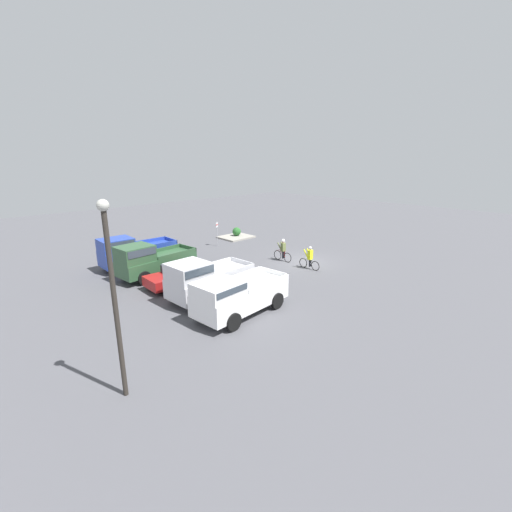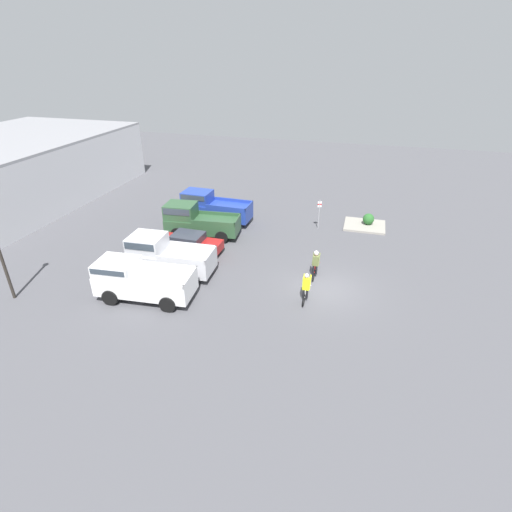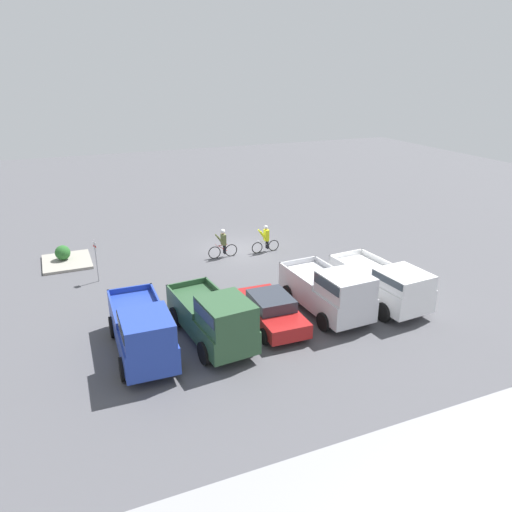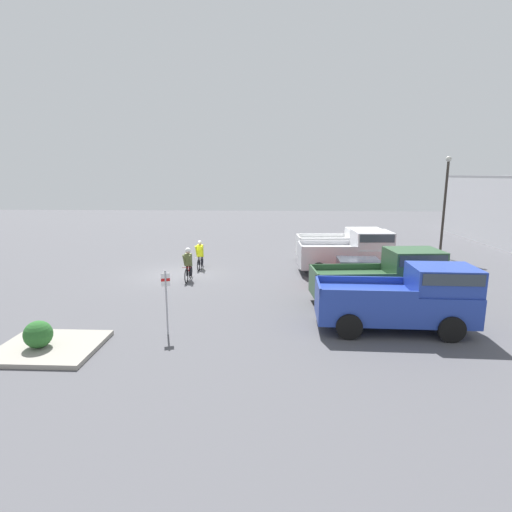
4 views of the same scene
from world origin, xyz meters
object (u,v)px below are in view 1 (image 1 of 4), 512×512
at_px(sedan_0, 182,275).
at_px(pickup_truck_0, 237,295).
at_px(pickup_truck_2, 150,260).
at_px(pickup_truck_3, 133,251).
at_px(fire_lane_sign, 217,231).
at_px(shrub, 237,232).
at_px(lamppost, 113,288).
at_px(pickup_truck_1, 205,279).
at_px(cyclist_1, 310,258).
at_px(cyclist_0, 283,250).

bearing_deg(sedan_0, pickup_truck_0, 176.68).
xyz_separation_m(pickup_truck_2, pickup_truck_3, (2.86, -0.13, -0.01)).
distance_m(fire_lane_sign, shrub, 4.03).
bearing_deg(fire_lane_sign, shrub, -67.22).
height_order(fire_lane_sign, lamppost, lamppost).
distance_m(pickup_truck_1, pickup_truck_2, 5.59).
bearing_deg(fire_lane_sign, pickup_truck_2, 113.25).
height_order(pickup_truck_1, pickup_truck_3, pickup_truck_1).
bearing_deg(sedan_0, pickup_truck_2, 13.20).
distance_m(pickup_truck_0, pickup_truck_3, 11.24).
relative_size(pickup_truck_0, sedan_0, 1.21).
distance_m(pickup_truck_2, cyclist_1, 11.06).
distance_m(pickup_truck_2, lamppost, 12.47).
xyz_separation_m(sedan_0, cyclist_1, (-3.53, -8.46, 0.13)).
height_order(pickup_truck_3, shrub, pickup_truck_3).
bearing_deg(cyclist_1, pickup_truck_1, 85.34).
relative_size(pickup_truck_0, cyclist_0, 3.00).
height_order(pickup_truck_1, pickup_truck_2, pickup_truck_2).
distance_m(pickup_truck_0, cyclist_0, 10.12).
bearing_deg(fire_lane_sign, pickup_truck_1, 138.93).
height_order(sedan_0, cyclist_1, cyclist_1).
xyz_separation_m(sedan_0, cyclist_0, (-0.84, -8.58, 0.18)).
height_order(pickup_truck_1, sedan_0, pickup_truck_1).
bearing_deg(cyclist_1, sedan_0, 67.35).
bearing_deg(lamppost, fire_lane_sign, -46.67).
relative_size(pickup_truck_0, pickup_truck_2, 0.99).
bearing_deg(fire_lane_sign, pickup_truck_3, 95.26).
bearing_deg(cyclist_0, fire_lane_sign, 6.24).
xyz_separation_m(cyclist_0, fire_lane_sign, (7.21, 0.79, 0.50)).
distance_m(cyclist_1, fire_lane_sign, 9.94).
relative_size(cyclist_1, fire_lane_sign, 0.79).
height_order(pickup_truck_3, lamppost, lamppost).
distance_m(pickup_truck_0, sedan_0, 5.65).
bearing_deg(shrub, pickup_truck_1, 132.63).
height_order(pickup_truck_2, cyclist_0, pickup_truck_2).
relative_size(pickup_truck_0, pickup_truck_1, 1.05).
distance_m(cyclist_1, shrub, 11.82).
bearing_deg(pickup_truck_0, lamppost, 106.52).
relative_size(cyclist_0, lamppost, 0.27).
distance_m(sedan_0, shrub, 13.90).
bearing_deg(cyclist_0, pickup_truck_2, 68.75).
bearing_deg(pickup_truck_0, pickup_truck_1, -2.16).
bearing_deg(cyclist_0, pickup_truck_1, 102.70).
relative_size(sedan_0, cyclist_1, 2.49).
bearing_deg(pickup_truck_1, pickup_truck_2, 4.36).
bearing_deg(pickup_truck_2, pickup_truck_0, -177.82).
bearing_deg(shrub, sedan_0, 124.66).
xyz_separation_m(sedan_0, lamppost, (-7.62, 7.04, 3.17)).
xyz_separation_m(lamppost, shrub, (15.52, -18.48, -3.30)).
distance_m(pickup_truck_1, fire_lane_sign, 12.20).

